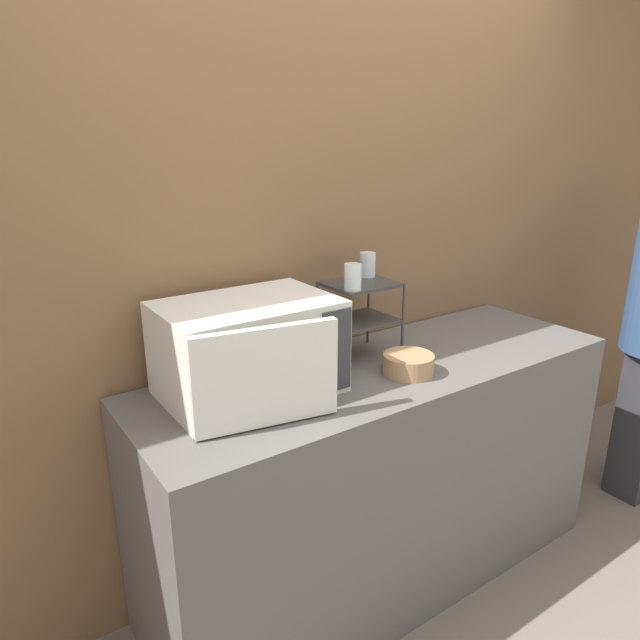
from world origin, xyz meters
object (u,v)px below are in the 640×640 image
(glass_front_left, at_px, (353,277))
(bowl, at_px, (408,364))
(dish_rack, at_px, (360,304))
(microwave, at_px, (249,349))
(glass_back_right, at_px, (368,265))

(glass_front_left, height_order, bowl, glass_front_left)
(dish_rack, relative_size, glass_front_left, 3.14)
(microwave, distance_m, bowl, 0.58)
(glass_front_left, relative_size, bowl, 0.51)
(microwave, height_order, glass_back_right, glass_back_right)
(microwave, bearing_deg, glass_back_right, 11.68)
(glass_back_right, bearing_deg, microwave, -168.32)
(microwave, relative_size, bowl, 3.10)
(glass_back_right, bearing_deg, dish_rack, -142.80)
(microwave, xyz_separation_m, glass_front_left, (0.41, -0.01, 0.18))
(dish_rack, height_order, bowl, dish_rack)
(microwave, bearing_deg, dish_rack, 6.61)
(microwave, xyz_separation_m, glass_back_right, (0.58, 0.12, 0.18))
(dish_rack, bearing_deg, bowl, -79.52)
(dish_rack, xyz_separation_m, glass_back_right, (0.08, 0.06, 0.13))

